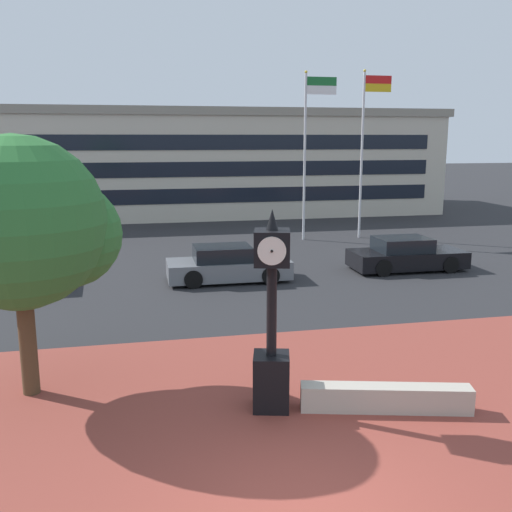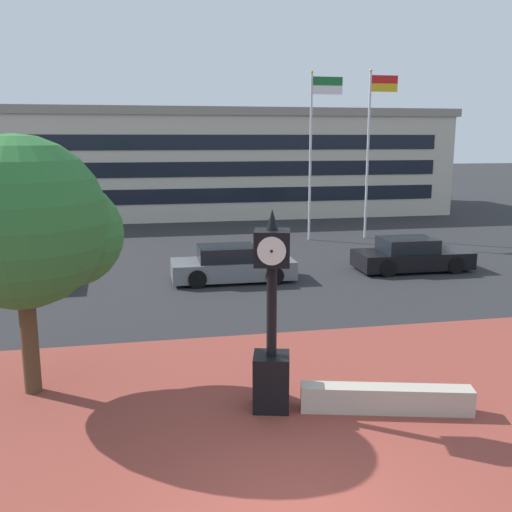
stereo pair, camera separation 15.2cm
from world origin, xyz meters
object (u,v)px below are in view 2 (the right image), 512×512
at_px(car_street_far, 411,256).
at_px(car_street_near, 231,265).
at_px(street_clock, 272,330).
at_px(plaza_tree, 31,226).
at_px(flagpole_secondary, 371,143).
at_px(civic_building, 222,161).
at_px(flagpole_primary, 314,143).

bearing_deg(car_street_far, car_street_near, -87.06).
height_order(street_clock, plaza_tree, plaza_tree).
bearing_deg(car_street_far, street_clock, -36.82).
height_order(plaza_tree, car_street_far, plaza_tree).
height_order(street_clock, car_street_near, street_clock).
distance_m(car_street_near, flagpole_secondary, 12.09).
xyz_separation_m(car_street_far, civic_building, (-4.43, 20.81, 2.88)).
distance_m(street_clock, car_street_near, 10.18).
height_order(flagpole_primary, civic_building, flagpole_primary).
xyz_separation_m(plaza_tree, car_street_far, (12.31, 8.65, -2.82)).
distance_m(car_street_near, car_street_far, 7.11).
relative_size(car_street_far, flagpole_secondary, 0.53).
xyz_separation_m(flagpole_primary, flagpole_secondary, (2.96, -0.00, -0.00)).
bearing_deg(plaza_tree, car_street_near, 57.99).
distance_m(street_clock, plaza_tree, 5.09).
distance_m(flagpole_secondary, civic_building, 14.60).
height_order(street_clock, car_street_far, street_clock).
relative_size(street_clock, car_street_far, 0.86).
height_order(car_street_near, flagpole_primary, flagpole_primary).
bearing_deg(plaza_tree, flagpole_primary, 56.71).
distance_m(street_clock, car_street_far, 13.11).
distance_m(car_street_near, civic_building, 21.49).
bearing_deg(car_street_near, flagpole_secondary, 133.26).
xyz_separation_m(street_clock, car_street_far, (7.91, 10.42, -0.98)).
height_order(car_street_far, civic_building, civic_building).
relative_size(car_street_near, civic_building, 0.15).
bearing_deg(flagpole_primary, car_street_near, -124.63).
relative_size(flagpole_primary, flagpole_secondary, 0.99).
relative_size(plaza_tree, flagpole_primary, 0.63).
height_order(car_street_near, flagpole_secondary, flagpole_secondary).
bearing_deg(car_street_near, flagpole_primary, 145.68).
bearing_deg(flagpole_primary, civic_building, 101.20).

